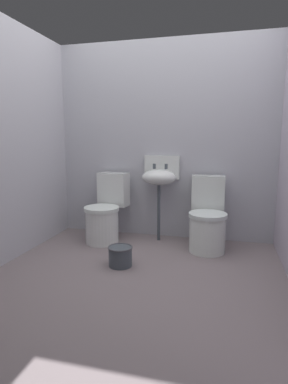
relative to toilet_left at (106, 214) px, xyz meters
name	(u,v)px	position (x,y,z in m)	size (l,w,h in m)	color
ground_plane	(135,281)	(0.61, -0.88, -0.36)	(2.98, 2.86, 0.08)	slate
wall_back	(164,141)	(0.61, 0.40, 0.83)	(2.98, 0.10, 2.31)	#AFB0BA
wall_left	(2,142)	(-0.73, -0.78, 0.83)	(0.10, 2.66, 2.31)	#B5B4BE
toilet_left	(106,214)	(0.00, 0.00, 0.00)	(0.46, 0.64, 0.78)	white
toilet_right	(207,220)	(1.17, 0.00, 0.00)	(0.43, 0.62, 0.78)	white
sink	(160,177)	(0.60, 0.19, 0.43)	(0.42, 0.35, 0.99)	#454C55
bucket	(120,256)	(0.41, -0.68, -0.22)	(0.24, 0.24, 0.19)	#454C55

